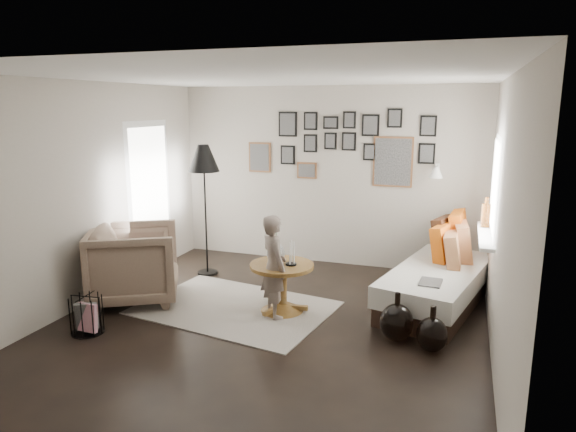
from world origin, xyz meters
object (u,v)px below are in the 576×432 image
(armchair, at_px, (135,264))
(child, at_px, (274,267))
(magazine_basket, at_px, (87,315))
(daybed, at_px, (438,278))
(demijohn_large, at_px, (397,322))
(vase, at_px, (276,249))
(floor_lamp, at_px, (204,163))
(demijohn_small, at_px, (432,334))
(pedestal_table, at_px, (282,290))

(armchair, xyz_separation_m, child, (1.76, 0.08, 0.12))
(magazine_basket, distance_m, child, 2.02)
(magazine_basket, bearing_deg, daybed, 31.10)
(demijohn_large, bearing_deg, vase, 166.07)
(armchair, height_order, demijohn_large, armchair)
(armchair, bearing_deg, floor_lamp, -45.62)
(magazine_basket, distance_m, demijohn_small, 3.49)
(pedestal_table, relative_size, vase, 1.40)
(armchair, distance_m, demijohn_large, 3.14)
(pedestal_table, distance_m, demijohn_large, 1.38)
(floor_lamp, height_order, child, floor_lamp)
(daybed, bearing_deg, magazine_basket, -135.25)
(vase, bearing_deg, demijohn_large, -13.93)
(vase, height_order, floor_lamp, floor_lamp)
(magazine_basket, bearing_deg, armchair, 93.86)
(vase, xyz_separation_m, demijohn_large, (1.42, -0.35, -0.53))
(child, bearing_deg, demijohn_large, -139.45)
(pedestal_table, relative_size, armchair, 0.72)
(vase, distance_m, floor_lamp, 1.85)
(magazine_basket, relative_size, child, 0.34)
(armchair, bearing_deg, vase, -110.83)
(child, bearing_deg, armchair, 50.25)
(floor_lamp, xyz_separation_m, magazine_basket, (-0.28, -2.13, -1.36))
(vase, bearing_deg, daybed, 25.67)
(armchair, xyz_separation_m, demijohn_large, (3.13, -0.09, -0.26))
(vase, xyz_separation_m, magazine_basket, (-1.65, -1.21, -0.53))
(demijohn_large, bearing_deg, demijohn_small, -18.92)
(vase, height_order, magazine_basket, vase)
(floor_lamp, relative_size, demijohn_small, 3.92)
(magazine_basket, bearing_deg, child, 31.28)
(child, bearing_deg, vase, -28.58)
(daybed, distance_m, armchair, 3.63)
(pedestal_table, distance_m, magazine_basket, 2.10)
(vase, xyz_separation_m, floor_lamp, (-1.37, 0.92, 0.83))
(daybed, bearing_deg, demijohn_large, -91.87)
(daybed, distance_m, child, 2.00)
(child, bearing_deg, demijohn_small, -141.93)
(vase, bearing_deg, magazine_basket, -143.74)
(pedestal_table, xyz_separation_m, child, (-0.04, -0.16, 0.32))
(demijohn_small, bearing_deg, pedestal_table, 165.01)
(demijohn_small, bearing_deg, armchair, 176.52)
(armchair, height_order, demijohn_small, armchair)
(floor_lamp, distance_m, child, 2.04)
(floor_lamp, distance_m, demijohn_large, 3.35)
(child, bearing_deg, pedestal_table, -54.90)
(pedestal_table, xyz_separation_m, armchair, (-1.79, -0.24, 0.20))
(vase, distance_m, magazine_basket, 2.11)
(armchair, height_order, magazine_basket, armchair)
(pedestal_table, height_order, armchair, armchair)
(armchair, height_order, child, child)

